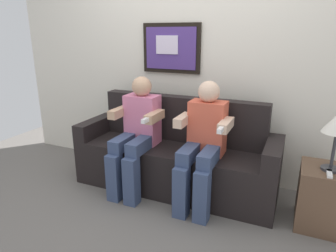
% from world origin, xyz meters
% --- Properties ---
extents(ground_plane, '(5.67, 5.67, 0.00)m').
position_xyz_m(ground_plane, '(0.00, 0.00, 0.00)').
color(ground_plane, '#66605B').
extents(back_wall_assembly, '(4.36, 0.10, 2.60)m').
position_xyz_m(back_wall_assembly, '(-0.01, 0.76, 1.30)').
color(back_wall_assembly, silver).
rests_on(back_wall_assembly, ground_plane).
extents(couch, '(1.96, 0.58, 0.90)m').
position_xyz_m(couch, '(0.00, 0.33, 0.31)').
color(couch, black).
rests_on(couch, ground_plane).
extents(person_on_left, '(0.46, 0.56, 1.11)m').
position_xyz_m(person_on_left, '(-0.33, 0.16, 0.61)').
color(person_on_left, pink).
rests_on(person_on_left, ground_plane).
extents(person_on_right, '(0.46, 0.56, 1.11)m').
position_xyz_m(person_on_right, '(0.33, 0.16, 0.61)').
color(person_on_right, '#D8593F').
rests_on(person_on_right, ground_plane).
extents(side_table_right, '(0.40, 0.40, 0.50)m').
position_xyz_m(side_table_right, '(1.33, 0.22, 0.25)').
color(side_table_right, brown).
rests_on(side_table_right, ground_plane).
extents(spare_remote_on_table, '(0.04, 0.13, 0.02)m').
position_xyz_m(spare_remote_on_table, '(1.32, 0.11, 0.51)').
color(spare_remote_on_table, white).
rests_on(spare_remote_on_table, side_table_right).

